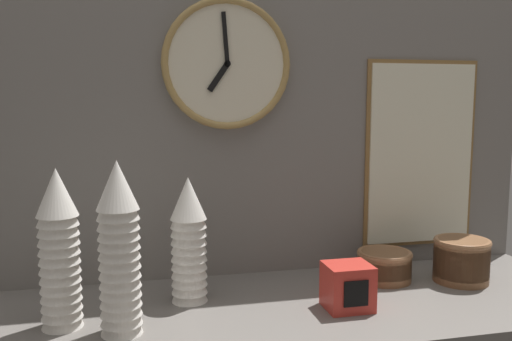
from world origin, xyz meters
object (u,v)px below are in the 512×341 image
object	(u,v)px
cup_stack_left	(119,248)
cup_stack_far_left	(59,249)
cup_stack_center_left	(189,240)
bowl_stack_far_right	(461,259)
menu_board	(421,154)
bowl_stack_right	(384,264)
napkin_dispenser	(348,287)
wall_clock	(227,64)

from	to	relation	value
cup_stack_left	cup_stack_far_left	distance (cm)	14.63
cup_stack_center_left	bowl_stack_far_right	world-z (taller)	cup_stack_center_left
menu_board	cup_stack_far_left	bearing A→B (deg)	-165.40
cup_stack_center_left	bowl_stack_far_right	size ratio (longest dim) A/B	2.05
bowl_stack_right	napkin_dispenser	bearing A→B (deg)	-136.67
cup_stack_left	bowl_stack_far_right	world-z (taller)	cup_stack_left
cup_stack_left	menu_board	bearing A→B (deg)	20.31
bowl_stack_right	menu_board	world-z (taller)	menu_board
bowl_stack_far_right	wall_clock	size ratio (longest dim) A/B	0.43
cup_stack_far_left	napkin_dispenser	xyz separation A→B (cm)	(66.75, -4.63, -12.51)
cup_stack_far_left	napkin_dispenser	world-z (taller)	cup_stack_far_left
cup_stack_far_left	wall_clock	distance (cm)	65.67
cup_stack_far_left	bowl_stack_right	bearing A→B (deg)	8.49
bowl_stack_far_right	menu_board	distance (cm)	34.33
wall_clock	bowl_stack_far_right	bearing A→B (deg)	-17.02
bowl_stack_far_right	napkin_dispenser	size ratio (longest dim) A/B	1.40
napkin_dispenser	cup_stack_center_left	bearing A→B (deg)	159.37
bowl_stack_right	napkin_dispenser	xyz separation A→B (cm)	(-18.38, -17.34, 1.01)
wall_clock	bowl_stack_right	bearing A→B (deg)	-17.45
cup_stack_center_left	menu_board	world-z (taller)	menu_board
cup_stack_far_left	bowl_stack_far_right	world-z (taller)	cup_stack_far_left
wall_clock	napkin_dispenser	world-z (taller)	wall_clock
cup_stack_center_left	wall_clock	xyz separation A→B (cm)	(13.01, 16.72, 44.68)
cup_stack_left	napkin_dispenser	world-z (taller)	cup_stack_left
bowl_stack_right	wall_clock	bearing A→B (deg)	162.55
bowl_stack_far_right	menu_board	world-z (taller)	menu_board
cup_stack_center_left	bowl_stack_right	size ratio (longest dim) A/B	2.05
cup_stack_left	cup_stack_center_left	bearing A→B (deg)	43.62
cup_stack_left	napkin_dispenser	size ratio (longest dim) A/B	3.43
cup_stack_far_left	cup_stack_center_left	size ratio (longest dim) A/B	1.13
cup_stack_left	cup_stack_far_left	world-z (taller)	cup_stack_left
cup_stack_center_left	napkin_dispenser	world-z (taller)	cup_stack_center_left
bowl_stack_far_right	wall_clock	xyz separation A→B (cm)	(-62.98, 19.28, 54.20)
cup_stack_left	bowl_stack_right	world-z (taller)	cup_stack_left
cup_stack_left	napkin_dispenser	distance (cm)	55.42
wall_clock	menu_board	world-z (taller)	wall_clock
cup_stack_far_left	wall_clock	xyz separation A→B (cm)	(42.68, 26.06, 42.56)
cup_stack_left	cup_stack_center_left	distance (cm)	23.18
menu_board	bowl_stack_far_right	bearing A→B (deg)	-83.70
cup_stack_far_left	bowl_stack_right	world-z (taller)	cup_stack_far_left
bowl_stack_far_right	menu_board	bearing A→B (deg)	96.30
bowl_stack_right	bowl_stack_far_right	bearing A→B (deg)	-16.12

